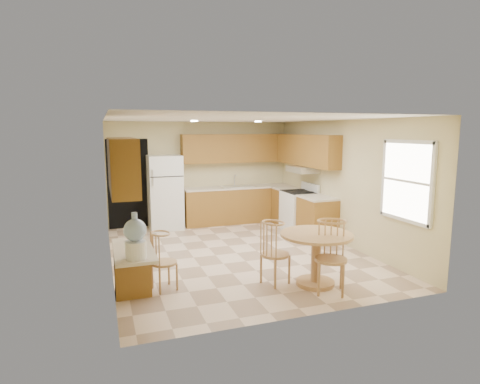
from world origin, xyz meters
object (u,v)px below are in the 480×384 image
object	(u,v)px
refrigerator	(165,192)
stove	(299,210)
dining_table	(316,251)
chair_table_b	(335,252)
water_crock	(135,238)
chair_desk	(165,257)
chair_table_a	(278,248)

from	to	relation	value
refrigerator	stove	world-z (taller)	refrigerator
stove	dining_table	world-z (taller)	stove
dining_table	chair_table_b	world-z (taller)	chair_table_b
refrigerator	chair_table_b	bearing A→B (deg)	-71.04
stove	water_crock	size ratio (longest dim) A/B	1.93
stove	refrigerator	bearing A→B (deg)	157.01
chair_desk	dining_table	bearing A→B (deg)	60.77
chair_desk	water_crock	size ratio (longest dim) A/B	1.50
chair_table_b	chair_desk	size ratio (longest dim) A/B	1.22
chair_table_a	chair_desk	size ratio (longest dim) A/B	1.12
refrigerator	chair_desk	xyz separation A→B (m)	(-0.60, -3.78, -0.35)
water_crock	refrigerator	bearing A→B (deg)	76.92
chair_table_a	chair_desk	distance (m)	1.65
stove	chair_table_b	size ratio (longest dim) A/B	1.06
dining_table	chair_table_a	distance (m)	0.58
chair_desk	water_crock	xyz separation A→B (m)	(-0.45, -0.74, 0.51)
refrigerator	stove	xyz separation A→B (m)	(2.88, -1.22, -0.39)
refrigerator	dining_table	size ratio (longest dim) A/B	1.61
stove	chair_desk	world-z (taller)	stove
refrigerator	water_crock	distance (m)	4.64
chair_table_a	water_crock	bearing A→B (deg)	-100.23
dining_table	water_crock	bearing A→B (deg)	-174.55
dining_table	chair_desk	size ratio (longest dim) A/B	1.27
refrigerator	dining_table	world-z (taller)	refrigerator
dining_table	refrigerator	bearing A→B (deg)	110.12
refrigerator	water_crock	world-z (taller)	refrigerator
chair_table_a	chair_table_b	bearing A→B (deg)	24.21
chair_table_b	stove	bearing A→B (deg)	-80.38
refrigerator	dining_table	xyz separation A→B (m)	(1.56, -4.27, -0.34)
stove	chair_table_a	world-z (taller)	stove
refrigerator	chair_table_b	distance (m)	4.97
refrigerator	stove	size ratio (longest dim) A/B	1.58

